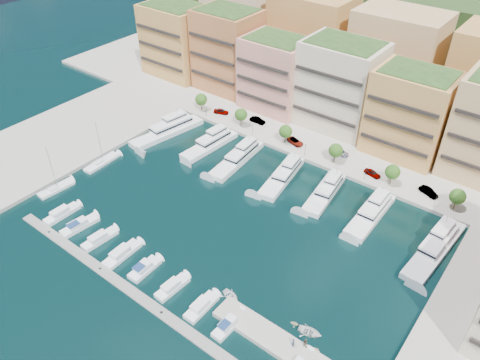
{
  "coord_description": "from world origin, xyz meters",
  "views": [
    {
      "loc": [
        51.76,
        -64.79,
        73.4
      ],
      "look_at": [
        -3.15,
        6.09,
        6.0
      ],
      "focal_mm": 35.0,
      "sensor_mm": 36.0,
      "label": 1
    }
  ],
  "objects_px": {
    "cruiser_4": "(144,269)",
    "lamppost_4": "(436,198)",
    "yacht_5": "(372,212)",
    "cruiser_6": "(201,307)",
    "cruiser_7": "(228,325)",
    "tender_1": "(294,323)",
    "tree_1": "(241,115)",
    "person_1": "(305,343)",
    "lamppost_1": "(252,127)",
    "tree_5": "(458,197)",
    "tree_4": "(393,172)",
    "cruiser_2": "(100,239)",
    "lamppost_3": "(366,171)",
    "cruiser_1": "(79,226)",
    "tender_2": "(310,332)",
    "car_3": "(339,152)",
    "sailboat_0": "(56,189)",
    "yacht_4": "(326,191)",
    "yacht_6": "(436,246)",
    "cruiser_3": "(122,254)",
    "cruiser_5": "(172,288)",
    "person_0": "(293,343)",
    "yacht_3": "(283,174)",
    "tree_3": "(336,150)",
    "cruiser_0": "(62,214)",
    "yacht_1": "(211,143)",
    "tree_0": "(201,99)",
    "car_0": "(221,111)",
    "tender_3": "(316,350)",
    "car_2": "(295,141)",
    "tree_2": "(286,131)",
    "lamppost_2": "(305,147)",
    "yacht_2": "(239,157)",
    "lamppost_0": "(206,108)",
    "car_5": "(429,192)",
    "car_4": "(372,173)",
    "car_1": "(257,120)"
  },
  "relations": [
    {
      "from": "cruiser_4",
      "to": "lamppost_4",
      "type": "bearing_deg",
      "value": 54.04
    },
    {
      "from": "yacht_5",
      "to": "cruiser_6",
      "type": "xyz_separation_m",
      "value": [
        -13.94,
        -44.9,
        -0.66
      ]
    },
    {
      "from": "cruiser_7",
      "to": "tender_1",
      "type": "xyz_separation_m",
      "value": [
        9.31,
        7.86,
        -0.14
      ]
    },
    {
      "from": "tree_1",
      "to": "person_1",
      "type": "relative_size",
      "value": 2.89
    },
    {
      "from": "lamppost_1",
      "to": "tree_5",
      "type": "bearing_deg",
      "value": 2.27
    },
    {
      "from": "tree_4",
      "to": "cruiser_2",
      "type": "xyz_separation_m",
      "value": [
        -42.89,
        -58.09,
        -4.2
      ]
    },
    {
      "from": "lamppost_1",
      "to": "lamppost_3",
      "type": "xyz_separation_m",
      "value": [
        36.0,
        0.0,
        0.0
      ]
    },
    {
      "from": "cruiser_1",
      "to": "tender_2",
      "type": "xyz_separation_m",
      "value": [
        56.55,
        7.97,
        -0.11
      ]
    },
    {
      "from": "car_3",
      "to": "sailboat_0",
      "type": "bearing_deg",
      "value": 141.95
    },
    {
      "from": "yacht_4",
      "to": "yacht_6",
      "type": "height_order",
      "value": "same"
    },
    {
      "from": "lamppost_1",
      "to": "tender_1",
      "type": "xyz_separation_m",
      "value": [
        45.24,
        -47.94,
        -3.4
      ]
    },
    {
      "from": "cruiser_1",
      "to": "cruiser_3",
      "type": "distance_m",
      "value": 14.63
    },
    {
      "from": "cruiser_5",
      "to": "person_0",
      "type": "distance_m",
      "value": 26.48
    },
    {
      "from": "tree_1",
      "to": "yacht_3",
      "type": "bearing_deg",
      "value": -28.89
    },
    {
      "from": "tree_3",
      "to": "cruiser_1",
      "type": "bearing_deg",
      "value": -120.36
    },
    {
      "from": "cruiser_0",
      "to": "tender_1",
      "type": "bearing_deg",
      "value": 7.45
    },
    {
      "from": "sailboat_0",
      "to": "yacht_1",
      "type": "bearing_deg",
      "value": 65.73
    },
    {
      "from": "tree_0",
      "to": "car_0",
      "type": "distance_m",
      "value": 7.4
    },
    {
      "from": "tree_0",
      "to": "tender_3",
      "type": "bearing_deg",
      "value": -35.66
    },
    {
      "from": "tree_3",
      "to": "lamppost_3",
      "type": "bearing_deg",
      "value": -12.95
    },
    {
      "from": "car_2",
      "to": "tree_2",
      "type": "bearing_deg",
      "value": 133.45
    },
    {
      "from": "tree_3",
      "to": "person_0",
      "type": "xyz_separation_m",
      "value": [
        21.75,
        -54.72,
        -2.77
      ]
    },
    {
      "from": "tree_5",
      "to": "lamppost_2",
      "type": "bearing_deg",
      "value": -176.71
    },
    {
      "from": "yacht_1",
      "to": "cruiser_2",
      "type": "bearing_deg",
      "value": -82.87
    },
    {
      "from": "yacht_6",
      "to": "tender_3",
      "type": "xyz_separation_m",
      "value": [
        -7.97,
        -37.37,
        -0.82
      ]
    },
    {
      "from": "yacht_6",
      "to": "cruiser_1",
      "type": "distance_m",
      "value": 79.77
    },
    {
      "from": "lamppost_3",
      "to": "car_3",
      "type": "xyz_separation_m",
      "value": [
        -10.77,
        6.56,
        -2.02
      ]
    },
    {
      "from": "cruiser_0",
      "to": "cruiser_6",
      "type": "bearing_deg",
      "value": 0.02
    },
    {
      "from": "lamppost_1",
      "to": "cruiser_2",
      "type": "xyz_separation_m",
      "value": [
        -0.89,
        -55.79,
        -3.28
      ]
    },
    {
      "from": "yacht_4",
      "to": "lamppost_3",
      "type": "bearing_deg",
      "value": 62.95
    },
    {
      "from": "car_2",
      "to": "yacht_2",
      "type": "bearing_deg",
      "value": 167.49
    },
    {
      "from": "lamppost_1",
      "to": "car_3",
      "type": "bearing_deg",
      "value": 14.58
    },
    {
      "from": "cruiser_6",
      "to": "car_0",
      "type": "xyz_separation_m",
      "value": [
        -44.76,
        60.11,
        1.27
      ]
    },
    {
      "from": "lamppost_0",
      "to": "car_5",
      "type": "distance_m",
      "value": 69.34
    },
    {
      "from": "tree_4",
      "to": "car_4",
      "type": "xyz_separation_m",
      "value": [
        -5.17,
        0.56,
        -2.97
      ]
    },
    {
      "from": "car_2",
      "to": "tender_1",
      "type": "bearing_deg",
      "value": -131.41
    },
    {
      "from": "lamppost_0",
      "to": "cruiser_1",
      "type": "height_order",
      "value": "lamppost_0"
    },
    {
      "from": "car_0",
      "to": "cruiser_3",
      "type": "bearing_deg",
      "value": 179.59
    },
    {
      "from": "yacht_5",
      "to": "car_1",
      "type": "xyz_separation_m",
      "value": [
        -46.2,
        17.57,
        0.62
      ]
    },
    {
      "from": "yacht_3",
      "to": "yacht_2",
      "type": "bearing_deg",
      "value": -177.48
    },
    {
      "from": "tree_3",
      "to": "lamppost_3",
      "type": "distance_m",
      "value": 10.3
    },
    {
      "from": "tender_2",
      "to": "person_0",
      "type": "distance_m",
      "value": 4.87
    },
    {
      "from": "car_0",
      "to": "person_0",
      "type": "height_order",
      "value": "person_0"
    },
    {
      "from": "car_2",
      "to": "yacht_1",
      "type": "bearing_deg",
      "value": 143.94
    },
    {
      "from": "tree_4",
      "to": "cruiser_0",
      "type": "relative_size",
      "value": 0.64
    },
    {
      "from": "tree_4",
      "to": "yacht_4",
      "type": "height_order",
      "value": "tree_4"
    },
    {
      "from": "yacht_1",
      "to": "car_3",
      "type": "relative_size",
      "value": 3.54
    },
    {
      "from": "lamppost_1",
      "to": "car_0",
      "type": "xyz_separation_m",
      "value": [
        -15.51,
        4.33,
        -2.01
      ]
    },
    {
      "from": "cruiser_4",
      "to": "cruiser_7",
      "type": "height_order",
      "value": "same"
    },
    {
      "from": "tree_1",
      "to": "lamppost_3",
      "type": "distance_m",
      "value": 42.07
    }
  ]
}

